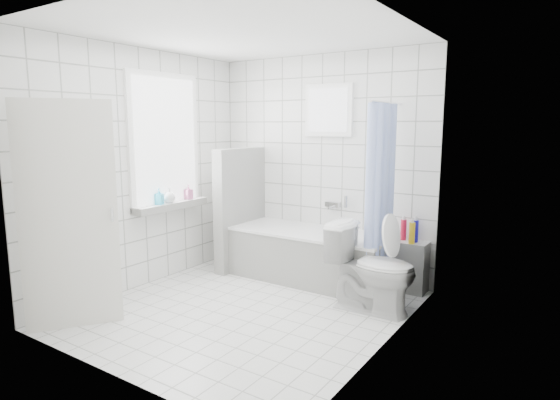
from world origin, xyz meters
The scene contains 19 objects.
ground centered at (0.00, 0.00, 0.00)m, with size 3.00×3.00×0.00m, color white.
ceiling centered at (0.00, 0.00, 2.60)m, with size 3.00×3.00×0.00m, color white.
wall_back centered at (0.00, 1.50, 1.30)m, with size 2.80×0.02×2.60m, color white.
wall_front centered at (0.00, -1.50, 1.30)m, with size 2.80×0.02×2.60m, color white.
wall_left centered at (-1.40, 0.00, 1.30)m, with size 0.02×3.00×2.60m, color white.
wall_right centered at (1.40, 0.00, 1.30)m, with size 0.02×3.00×2.60m, color white.
window_left centered at (-1.35, 0.30, 1.60)m, with size 0.01×0.90×1.40m, color white.
window_back centered at (0.10, 1.46, 1.95)m, with size 0.50×0.01×0.50m, color white.
window_sill centered at (-1.31, 0.30, 0.86)m, with size 0.18×1.02×0.08m, color white.
door centered at (-1.02, -1.15, 1.00)m, with size 0.04×0.80×2.00m, color silver.
bathtub centered at (0.08, 1.12, 0.29)m, with size 1.86×0.77×0.58m.
partition_wall centered at (-0.91, 1.07, 0.75)m, with size 0.15×0.85×1.50m, color white.
tiled_ledge centered at (1.14, 1.38, 0.28)m, with size 0.40×0.24×0.55m, color white.
toilet centered at (1.03, 0.65, 0.42)m, with size 0.47×0.83×0.85m, color white.
curtain_rod centered at (0.95, 1.10, 2.00)m, with size 0.02×0.02×0.80m, color silver.
shower_curtain centered at (0.95, 0.97, 1.10)m, with size 0.14×0.48×1.78m, color #4E6FE5, non-canonical shape.
tub_faucet centered at (0.18, 1.46, 0.85)m, with size 0.18×0.06×0.06m, color silver.
sill_bottles centered at (-1.30, 0.29, 0.99)m, with size 0.20×0.56×0.18m.
ledge_bottles centered at (1.16, 1.37, 0.66)m, with size 0.20×0.18×0.24m.
Camera 1 is at (2.68, -3.44, 1.78)m, focal length 30.00 mm.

